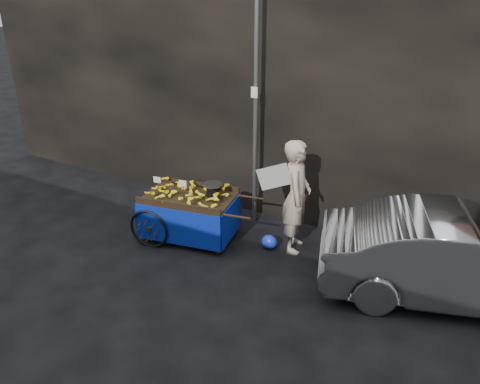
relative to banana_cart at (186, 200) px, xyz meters
The scene contains 7 objects.
ground 0.82m from the banana_cart, 20.60° to the right, with size 80.00×80.00×0.00m, color black.
building_wall 3.14m from the banana_cart, 72.03° to the left, with size 13.50×2.00×5.00m.
street_pole 1.88m from the banana_cart, 58.58° to the left, with size 0.12×0.10×4.00m.
banana_cart is the anchor object (origin of this frame).
vendor 1.87m from the banana_cart, 18.05° to the left, with size 0.94×0.79×1.89m.
plastic_bag 1.57m from the banana_cart, 13.94° to the left, with size 0.27×0.22×0.24m, color #1833B9.
parked_car 4.32m from the banana_cart, ahead, with size 1.35×3.87×1.28m, color #A6A9AD.
Camera 1 is at (3.93, -5.62, 4.10)m, focal length 35.00 mm.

